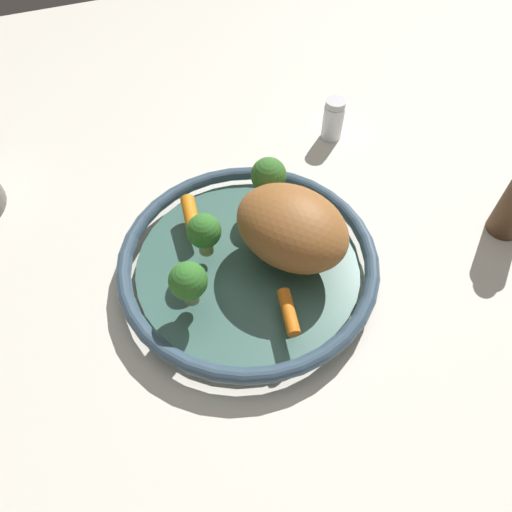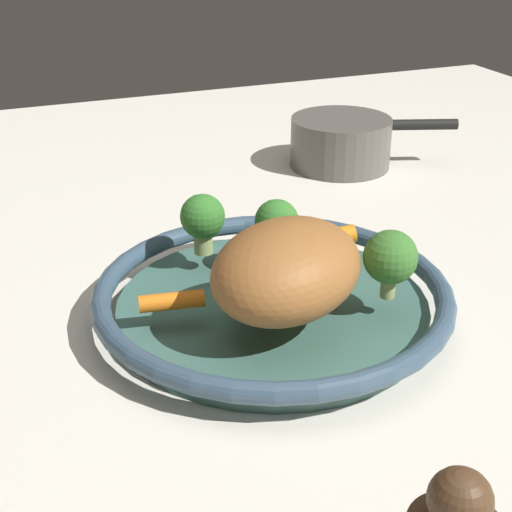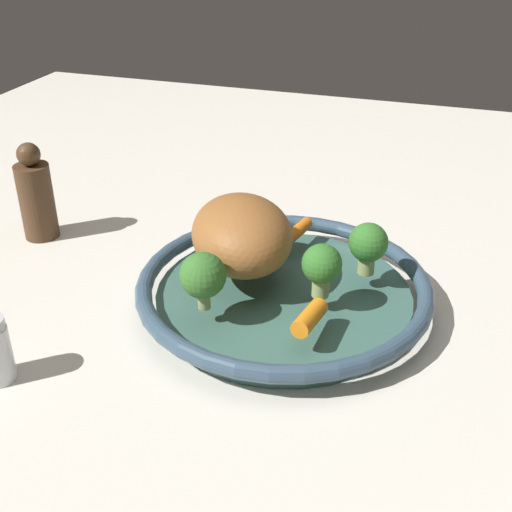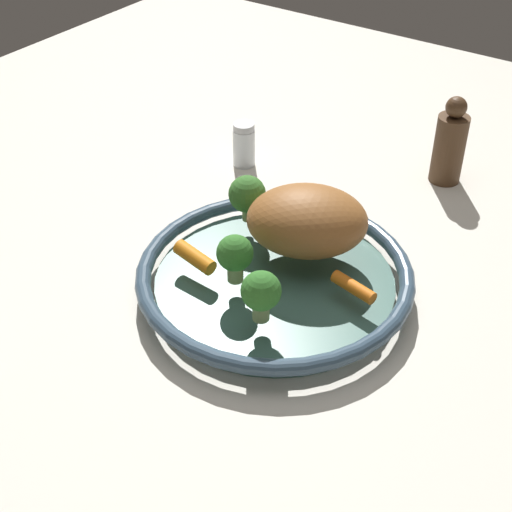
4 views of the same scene
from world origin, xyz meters
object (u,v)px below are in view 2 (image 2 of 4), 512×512
Objects in this scene: baby_carrot_right at (328,239)px; broccoli_floret_large at (390,258)px; roast_chicken_piece at (287,270)px; broccoli_floret_small at (277,224)px; broccoli_floret_mid at (203,218)px; serving_bowl at (272,300)px; baby_carrot_back at (172,301)px; saucepan at (342,142)px.

baby_carrot_right is 0.12m from broccoli_floret_large.
broccoli_floret_large is (0.10, -0.01, -0.00)m from roast_chicken_piece.
baby_carrot_right is 0.07m from broccoli_floret_small.
broccoli_floret_mid is 1.01× the size of broccoli_floret_small.
serving_bowl is at bearing -148.70° from baby_carrot_right.
baby_carrot_back is at bearing -122.32° from broccoli_floret_mid.
roast_chicken_piece reaches higher than baby_carrot_right.
serving_bowl is 0.08m from broccoli_floret_small.
saucepan is (0.19, 0.33, -0.01)m from baby_carrot_right.
broccoli_floret_large is (0.09, -0.07, 0.06)m from serving_bowl.
roast_chicken_piece is 0.10m from broccoli_floret_large.
saucepan reaches higher than baby_carrot_right.
broccoli_floret_mid is at bearing -137.36° from saucepan.
baby_carrot_back is 0.54m from saucepan.
broccoli_floret_mid is at bearing 163.59° from baby_carrot_right.
serving_bowl is 0.47m from saucepan.
broccoli_floret_mid reaches higher than saucepan.
roast_chicken_piece is 0.63× the size of saucepan.
serving_bowl is 6.02× the size of baby_carrot_right.
roast_chicken_piece is 2.63× the size of baby_carrot_right.
broccoli_floret_small is at bearing 63.12° from serving_bowl.
serving_bowl is 5.94× the size of baby_carrot_back.
broccoli_floret_large reaches higher than baby_carrot_back.
broccoli_floret_large reaches higher than broccoli_floret_mid.
broccoli_floret_large is at bearing -15.44° from baby_carrot_back.
baby_carrot_back reaches higher than serving_bowl.
roast_chicken_piece reaches higher than broccoli_floret_mid.
broccoli_floret_mid reaches higher than serving_bowl.
roast_chicken_piece reaches higher than baby_carrot_back.
saucepan is (0.31, 0.29, -0.04)m from broccoli_floret_mid.
roast_chicken_piece is 0.11m from baby_carrot_back.
baby_carrot_back is at bearing -154.64° from broccoli_floret_small.
saucepan is at bearing 45.91° from baby_carrot_back.
baby_carrot_back is 0.20m from baby_carrot_right.
saucepan is at bearing 56.73° from roast_chicken_piece.
broccoli_floret_small reaches higher than baby_carrot_back.
serving_bowl is 1.45× the size of saucepan.
serving_bowl is at bearing 79.08° from roast_chicken_piece.
saucepan is at bearing 52.88° from broccoli_floret_small.
roast_chicken_piece is 0.52m from saucepan.
saucepan is at bearing 42.64° from broccoli_floret_mid.
broccoli_floret_large is at bearing -36.36° from serving_bowl.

